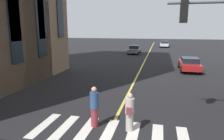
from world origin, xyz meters
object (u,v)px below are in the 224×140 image
object	(u,v)px
car_white_trailing	(164,44)
pedestrian_near	(94,107)
car_red_parked_b	(190,64)
pedestrian_companion	(130,112)
car_grey_near	(134,50)

from	to	relation	value
car_white_trailing	pedestrian_near	world-z (taller)	pedestrian_near
car_red_parked_b	car_white_trailing	distance (m)	26.54
car_red_parked_b	pedestrian_companion	xyz separation A→B (m)	(-13.77, 4.08, 0.14)
car_grey_near	car_white_trailing	distance (m)	14.65
car_red_parked_b	pedestrian_near	xyz separation A→B (m)	(-13.71, 5.65, 0.21)
pedestrian_near	pedestrian_companion	size ratio (longest dim) A/B	1.09
pedestrian_near	car_red_parked_b	bearing A→B (deg)	-22.38
pedestrian_companion	pedestrian_near	bearing A→B (deg)	88.00
car_grey_near	pedestrian_companion	distance (m)	26.67
car_red_parked_b	car_grey_near	bearing A→B (deg)	29.65
car_white_trailing	pedestrian_companion	distance (m)	40.27
car_red_parked_b	pedestrian_near	bearing A→B (deg)	157.62
car_grey_near	pedestrian_near	xyz separation A→B (m)	(-26.43, -1.59, 0.22)
pedestrian_companion	car_grey_near	bearing A→B (deg)	6.79
car_grey_near	car_white_trailing	size ratio (longest dim) A/B	0.89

